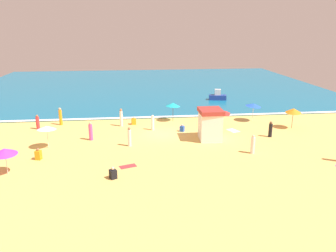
# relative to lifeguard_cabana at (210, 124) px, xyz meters

# --- Properties ---
(ground_plane) EXTENTS (60.00, 60.00, 0.00)m
(ground_plane) POSITION_rel_lifeguard_cabana_xyz_m (-4.49, 2.00, -1.51)
(ground_plane) COLOR #EDBC60
(ocean_water) EXTENTS (60.00, 44.00, 0.10)m
(ocean_water) POSITION_rel_lifeguard_cabana_xyz_m (-4.49, 30.00, -1.46)
(ocean_water) COLOR #146B93
(ocean_water) RESTS_ON ground_plane
(wave_breaker_foam) EXTENTS (57.00, 0.70, 0.01)m
(wave_breaker_foam) POSITION_rel_lifeguard_cabana_xyz_m (-4.49, 8.30, -1.40)
(wave_breaker_foam) COLOR white
(wave_breaker_foam) RESTS_ON ocean_water
(lifeguard_cabana) EXTENTS (2.13, 2.45, 2.96)m
(lifeguard_cabana) POSITION_rel_lifeguard_cabana_xyz_m (0.00, 0.00, 0.00)
(lifeguard_cabana) COLOR white
(lifeguard_cabana) RESTS_ON ground_plane
(beach_umbrella_0) EXTENTS (2.08, 2.10, 2.22)m
(beach_umbrella_0) POSITION_rel_lifeguard_cabana_xyz_m (9.42, 2.56, 0.41)
(beach_umbrella_0) COLOR #4C3823
(beach_umbrella_0) RESTS_ON ground_plane
(beach_umbrella_1) EXTENTS (2.79, 2.80, 2.02)m
(beach_umbrella_1) POSITION_rel_lifeguard_cabana_xyz_m (1.83, 3.57, 0.26)
(beach_umbrella_1) COLOR silver
(beach_umbrella_1) RESTS_ON ground_plane
(beach_umbrella_2) EXTENTS (2.09, 2.10, 2.04)m
(beach_umbrella_2) POSITION_rel_lifeguard_cabana_xyz_m (-16.42, -5.99, 0.25)
(beach_umbrella_2) COLOR silver
(beach_umbrella_2) RESTS_ON ground_plane
(beach_umbrella_3) EXTENTS (2.22, 2.20, 2.12)m
(beach_umbrella_3) POSITION_rel_lifeguard_cabana_xyz_m (6.27, 5.70, 0.36)
(beach_umbrella_3) COLOR silver
(beach_umbrella_3) RESTS_ON ground_plane
(beach_umbrella_4) EXTENTS (2.16, 2.17, 2.08)m
(beach_umbrella_4) POSITION_rel_lifeguard_cabana_xyz_m (-14.72, -0.72, 0.36)
(beach_umbrella_4) COLOR silver
(beach_umbrella_4) RESTS_ON ground_plane
(beach_umbrella_5) EXTENTS (2.31, 2.31, 2.16)m
(beach_umbrella_5) POSITION_rel_lifeguard_cabana_xyz_m (-2.70, 6.71, 0.40)
(beach_umbrella_5) COLOR #4C3823
(beach_umbrella_5) RESTS_ON ground_plane
(beachgoer_0) EXTENTS (0.60, 0.60, 0.89)m
(beachgoer_0) POSITION_rel_lifeguard_cabana_xyz_m (-8.73, -7.59, -1.14)
(beachgoer_0) COLOR black
(beachgoer_0) RESTS_ON ground_plane
(beachgoer_2) EXTENTS (0.42, 0.42, 1.60)m
(beachgoer_2) POSITION_rel_lifeguard_cabana_xyz_m (-5.20, 3.56, -0.74)
(beachgoer_2) COLOR white
(beachgoer_2) RESTS_ON ground_plane
(beachgoer_3) EXTENTS (0.43, 0.43, 1.94)m
(beachgoer_3) POSITION_rel_lifeguard_cabana_xyz_m (-8.46, 5.31, -0.57)
(beachgoer_3) COLOR white
(beachgoer_3) RESTS_ON ground_plane
(beachgoer_4) EXTENTS (0.48, 0.48, 1.92)m
(beachgoer_4) POSITION_rel_lifeguard_cabana_xyz_m (-15.02, 6.51, -0.58)
(beachgoer_4) COLOR orange
(beachgoer_4) RESTS_ON ground_plane
(beachgoer_5) EXTENTS (0.55, 0.55, 0.77)m
(beachgoer_5) POSITION_rel_lifeguard_cabana_xyz_m (-2.24, 2.73, -1.19)
(beachgoer_5) COLOR blue
(beachgoer_5) RESTS_ON ground_plane
(beachgoer_6) EXTENTS (0.51, 0.51, 0.97)m
(beachgoer_6) POSITION_rel_lifeguard_cabana_xyz_m (-14.89, -3.39, -1.10)
(beachgoer_6) COLOR orange
(beachgoer_6) RESTS_ON ground_plane
(beachgoer_7) EXTENTS (0.45, 0.45, 1.77)m
(beachgoer_7) POSITION_rel_lifeguard_cabana_xyz_m (-7.58, -1.04, -0.66)
(beachgoer_7) COLOR white
(beachgoer_7) RESTS_ON ground_plane
(beachgoer_8) EXTENTS (0.41, 0.41, 1.54)m
(beachgoer_8) POSITION_rel_lifeguard_cabana_xyz_m (-17.10, 5.17, -0.79)
(beachgoer_8) COLOR red
(beachgoer_8) RESTS_ON ground_plane
(beachgoer_9) EXTENTS (0.40, 0.40, 1.76)m
(beachgoer_9) POSITION_rel_lifeguard_cabana_xyz_m (-11.21, 1.04, -0.68)
(beachgoer_9) COLOR #D84CA5
(beachgoer_9) RESTS_ON ground_plane
(beachgoer_10) EXTENTS (0.49, 0.49, 1.64)m
(beachgoer_10) POSITION_rel_lifeguard_cabana_xyz_m (2.76, -3.95, -0.75)
(beachgoer_10) COLOR white
(beachgoer_10) RESTS_ON ground_plane
(beachgoer_11) EXTENTS (0.45, 0.45, 1.56)m
(beachgoer_11) POSITION_rel_lifeguard_cabana_xyz_m (6.01, 0.09, -0.78)
(beachgoer_11) COLOR black
(beachgoer_11) RESTS_ON ground_plane
(beachgoer_12) EXTENTS (0.51, 0.51, 0.87)m
(beachgoer_12) POSITION_rel_lifeguard_cabana_xyz_m (-7.14, 5.81, -1.15)
(beachgoer_12) COLOR orange
(beachgoer_12) RESTS_ON ground_plane
(beach_towel_0) EXTENTS (1.30, 1.58, 0.01)m
(beach_towel_0) POSITION_rel_lifeguard_cabana_xyz_m (3.03, 2.44, -1.50)
(beach_towel_0) COLOR white
(beach_towel_0) RESTS_ON ground_plane
(beach_towel_2) EXTENTS (1.44, 1.06, 0.01)m
(beach_towel_2) POSITION_rel_lifeguard_cabana_xyz_m (-7.71, -5.58, -1.50)
(beach_towel_2) COLOR red
(beach_towel_2) RESTS_ON ground_plane
(small_boat_0) EXTENTS (2.58, 1.41, 1.54)m
(small_boat_0) POSITION_rel_lifeguard_cabana_xyz_m (5.06, 16.80, -0.90)
(small_boat_0) COLOR navy
(small_boat_0) RESTS_ON ocean_water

